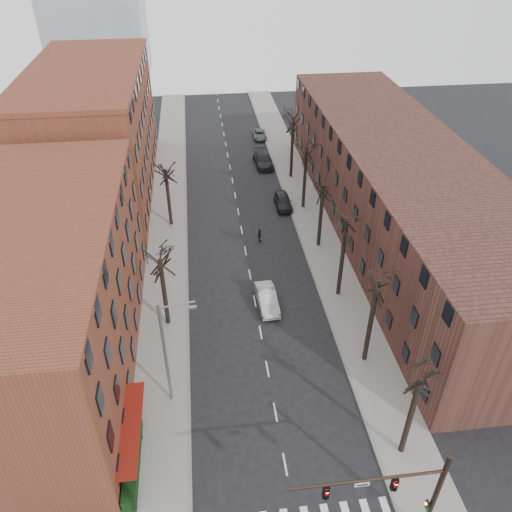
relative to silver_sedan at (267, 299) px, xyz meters
name	(u,v)px	position (x,y,z in m)	size (l,w,h in m)	color
sidewalk_left	(168,220)	(-9.00, 15.70, -0.67)	(4.00, 90.00, 0.15)	gray
sidewalk_right	(308,211)	(7.00, 15.70, -0.67)	(4.00, 90.00, 0.15)	gray
building_left_near	(40,300)	(-17.00, -4.30, 5.26)	(12.00, 26.00, 12.00)	brown
building_left_far	(95,134)	(-17.00, 24.70, 6.26)	(12.00, 28.00, 14.00)	brown
building_right	(397,189)	(15.00, 10.70, 4.26)	(12.00, 50.00, 10.00)	#502D25
awning_left	(137,452)	(-10.40, -13.30, -0.74)	(1.20, 7.00, 0.15)	maroon
hedge	(133,461)	(-10.50, -14.30, -0.09)	(0.80, 6.00, 1.00)	black
tree_right_a	(400,451)	(6.60, -15.30, -0.74)	(5.20, 5.20, 10.00)	black
tree_right_b	(364,360)	(6.60, -7.30, -0.74)	(5.20, 5.20, 10.80)	black
tree_right_c	(338,295)	(6.60, 0.70, -0.74)	(5.20, 5.20, 11.60)	black
tree_right_d	(318,246)	(6.60, 8.70, -0.74)	(5.20, 5.20, 10.00)	black
tree_right_e	(303,208)	(6.60, 16.70, -0.74)	(5.20, 5.20, 10.80)	black
tree_right_f	(291,177)	(6.60, 24.70, -0.74)	(5.20, 5.20, 11.60)	black
tree_left_a	(169,324)	(-8.60, -1.30, -0.74)	(5.20, 5.20, 9.50)	black
tree_left_b	(172,225)	(-8.60, 14.70, -0.74)	(5.20, 5.20, 9.50)	black
signal_mast_arm	(409,492)	(4.45, -20.30, 3.65)	(8.14, 0.30, 7.20)	black
streetlight	(167,350)	(-8.03, -9.30, 4.27)	(2.45, 0.22, 9.03)	slate
silver_sedan	(267,299)	(0.00, 0.00, 0.00)	(1.57, 4.52, 1.49)	#B7BBBF
parked_car_near	(283,201)	(4.30, 17.20, 0.01)	(1.78, 4.43, 1.51)	black
parked_car_mid	(263,160)	(3.51, 28.73, 0.04)	(2.20, 5.41, 1.57)	black
parked_car_far	(260,135)	(4.27, 38.30, -0.17)	(1.89, 4.10, 1.14)	#5A5D61
pedestrian_b	(135,430)	(-10.45, -12.33, 0.30)	(0.87, 0.68, 1.79)	black
pedestrian_crossing	(259,235)	(0.64, 10.23, 0.02)	(0.90, 0.37, 1.53)	black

